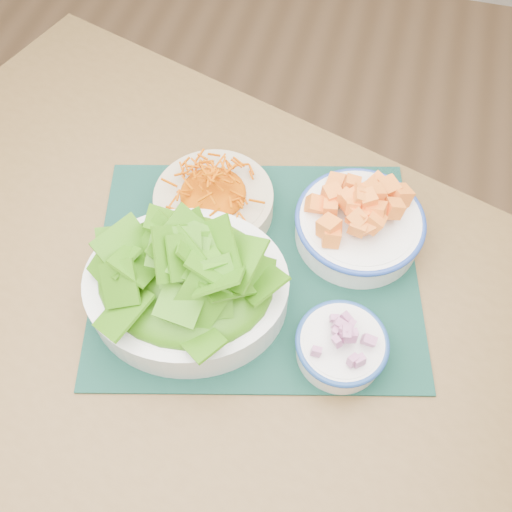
{
  "coord_description": "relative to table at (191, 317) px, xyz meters",
  "views": [
    {
      "loc": [
        0.37,
        -0.36,
        1.5
      ],
      "look_at": [
        0.26,
        0.07,
        0.78
      ],
      "focal_mm": 40.0,
      "sensor_mm": 36.0,
      "label": 1
    }
  ],
  "objects": [
    {
      "name": "onion_bowl",
      "position": [
        0.24,
        -0.04,
        0.14
      ],
      "size": [
        0.14,
        0.14,
        0.06
      ],
      "rotation": [
        0.0,
        0.0,
        -0.18
      ],
      "color": "silver",
      "rests_on": "placemat"
    },
    {
      "name": "table",
      "position": [
        0.0,
        0.0,
        0.0
      ],
      "size": [
        1.37,
        1.12,
        0.75
      ],
      "rotation": [
        0.0,
        0.0,
        -0.31
      ],
      "color": "brown",
      "rests_on": "ground"
    },
    {
      "name": "carrot_bowl",
      "position": [
        0.0,
        0.15,
        0.14
      ],
      "size": [
        0.21,
        0.21,
        0.07
      ],
      "rotation": [
        0.0,
        0.0,
        -0.12
      ],
      "color": "#BCAD8B",
      "rests_on": "placemat"
    },
    {
      "name": "squash_bowl",
      "position": [
        0.23,
        0.16,
        0.15
      ],
      "size": [
        0.21,
        0.21,
        0.09
      ],
      "rotation": [
        0.0,
        0.0,
        -0.09
      ],
      "color": "white",
      "rests_on": "placemat"
    },
    {
      "name": "lettuce_bowl",
      "position": [
        0.01,
        -0.02,
        0.16
      ],
      "size": [
        0.33,
        0.3,
        0.13
      ],
      "rotation": [
        0.0,
        0.0,
        0.2
      ],
      "color": "white",
      "rests_on": "placemat"
    },
    {
      "name": "placemat",
      "position": [
        0.09,
        0.06,
        0.1
      ],
      "size": [
        0.57,
        0.5,
        0.0
      ],
      "primitive_type": "cube",
      "rotation": [
        0.0,
        0.0,
        0.25
      ],
      "color": "black",
      "rests_on": "table"
    },
    {
      "name": "ground",
      "position": [
        -0.17,
        -0.01,
        -0.65
      ],
      "size": [
        4.0,
        4.0,
        0.0
      ],
      "primitive_type": "plane",
      "color": "#9E744C",
      "rests_on": "ground"
    }
  ]
}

